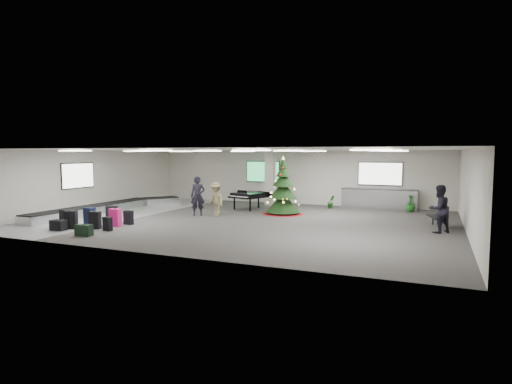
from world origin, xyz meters
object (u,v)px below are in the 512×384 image
at_px(traveler_a, 198,196).
at_px(traveler_b, 216,199).
at_px(baggage_carousel, 109,207).
at_px(service_counter, 379,199).
at_px(bench, 440,214).
at_px(pink_suitcase, 115,217).
at_px(christmas_tree, 283,194).
at_px(potted_plant_right, 410,203).
at_px(grand_piano, 250,195).
at_px(traveler_bench, 439,209).
at_px(potted_plant_left, 331,202).

relative_size(traveler_a, traveler_b, 1.17).
xyz_separation_m(baggage_carousel, service_counter, (12.84, 6.73, 0.33)).
bearing_deg(bench, baggage_carousel, 171.46).
relative_size(pink_suitcase, traveler_a, 0.39).
relative_size(baggage_carousel, traveler_b, 5.91).
xyz_separation_m(christmas_tree, potted_plant_right, (5.82, 3.30, -0.55)).
distance_m(christmas_tree, traveler_a, 4.22).
distance_m(grand_piano, potted_plant_right, 8.41).
distance_m(pink_suitcase, traveler_b, 4.92).
relative_size(traveler_a, potted_plant_right, 2.17).
distance_m(service_counter, traveler_bench, 7.23).
xyz_separation_m(baggage_carousel, traveler_b, (5.92, 0.77, 0.61)).
relative_size(traveler_b, potted_plant_right, 1.86).
relative_size(christmas_tree, traveler_b, 1.77).
bearing_deg(pink_suitcase, potted_plant_right, 39.92).
xyz_separation_m(pink_suitcase, bench, (12.46, 5.04, 0.16)).
bearing_deg(service_counter, grand_piano, -154.34).
xyz_separation_m(service_counter, potted_plant_left, (-2.42, -1.01, -0.18)).
xyz_separation_m(baggage_carousel, bench, (15.89, 1.59, 0.32)).
distance_m(service_counter, traveler_a, 9.96).
bearing_deg(christmas_tree, traveler_b, -146.18).
bearing_deg(potted_plant_left, traveler_b, -132.24).
height_order(baggage_carousel, bench, bench).
height_order(service_counter, traveler_bench, traveler_bench).
bearing_deg(bench, christmas_tree, 157.47).
xyz_separation_m(christmas_tree, traveler_bench, (7.15, -2.47, -0.08)).
distance_m(pink_suitcase, traveler_a, 4.37).
xyz_separation_m(traveler_bench, potted_plant_right, (-1.33, 5.77, -0.48)).
bearing_deg(pink_suitcase, potted_plant_left, 52.40).
height_order(service_counter, potted_plant_left, service_counter).
distance_m(pink_suitcase, traveler_bench, 12.94).
relative_size(service_counter, traveler_bench, 2.20).
relative_size(service_counter, traveler_b, 2.47).
distance_m(baggage_carousel, traveler_bench, 15.87).
bearing_deg(service_counter, traveler_a, -141.82).
bearing_deg(grand_piano, christmas_tree, -6.15).
xyz_separation_m(traveler_b, traveler_bench, (9.93, -0.60, 0.10)).
relative_size(christmas_tree, traveler_bench, 1.58).
height_order(bench, potted_plant_left, bench).
relative_size(baggage_carousel, traveler_bench, 5.27).
bearing_deg(potted_plant_right, baggage_carousel, -157.76).
xyz_separation_m(pink_suitcase, potted_plant_left, (6.98, 9.17, 0.00)).
relative_size(bench, potted_plant_left, 2.10).
xyz_separation_m(service_counter, traveler_a, (-7.82, -6.15, 0.41)).
bearing_deg(potted_plant_left, potted_plant_right, 2.98).
height_order(baggage_carousel, pink_suitcase, pink_suitcase).
distance_m(bench, potted_plant_right, 4.56).
height_order(baggage_carousel, potted_plant_right, potted_plant_right).
height_order(baggage_carousel, potted_plant_left, potted_plant_left).
bearing_deg(christmas_tree, potted_plant_left, 60.98).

